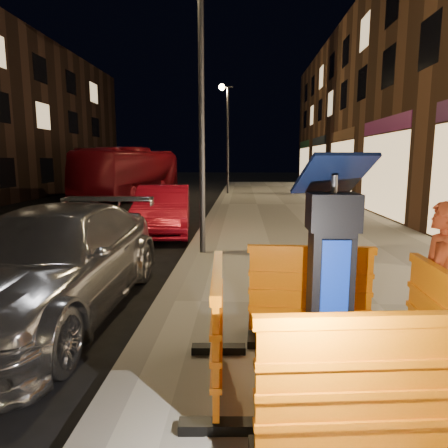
{
  "coord_description": "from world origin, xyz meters",
  "views": [
    {
      "loc": [
        1.09,
        -5.38,
        2.14
      ],
      "look_at": [
        0.8,
        1.0,
        1.1
      ],
      "focal_mm": 32.0,
      "sensor_mm": 36.0,
      "label": 1
    }
  ],
  "objects_px": {
    "parking_kiosk": "(330,283)",
    "car_red": "(164,233)",
    "bus_doubledecker": "(133,198)",
    "barrier_bldgside": "(441,333)",
    "barrier_back": "(309,294)",
    "car_silver": "(54,313)",
    "barrier_kerbside": "(217,329)",
    "barrier_front": "(360,396)",
    "man": "(437,283)"
  },
  "relations": [
    {
      "from": "barrier_kerbside",
      "to": "man",
      "type": "distance_m",
      "value": 2.19
    },
    {
      "from": "car_red",
      "to": "bus_doubledecker",
      "type": "height_order",
      "value": "bus_doubledecker"
    },
    {
      "from": "barrier_front",
      "to": "car_silver",
      "type": "bearing_deg",
      "value": 133.75
    },
    {
      "from": "barrier_kerbside",
      "to": "barrier_bldgside",
      "type": "relative_size",
      "value": 1.0
    },
    {
      "from": "barrier_front",
      "to": "barrier_kerbside",
      "type": "relative_size",
      "value": 1.0
    },
    {
      "from": "barrier_bldgside",
      "to": "car_red",
      "type": "distance_m",
      "value": 9.02
    },
    {
      "from": "parking_kiosk",
      "to": "barrier_bldgside",
      "type": "relative_size",
      "value": 1.4
    },
    {
      "from": "parking_kiosk",
      "to": "car_silver",
      "type": "distance_m",
      "value": 4.06
    },
    {
      "from": "barrier_bldgside",
      "to": "barrier_back",
      "type": "bearing_deg",
      "value": 46.5
    },
    {
      "from": "parking_kiosk",
      "to": "car_red",
      "type": "bearing_deg",
      "value": 109.99
    },
    {
      "from": "man",
      "to": "barrier_bldgside",
      "type": "bearing_deg",
      "value": 8.15
    },
    {
      "from": "barrier_back",
      "to": "bus_doubledecker",
      "type": "height_order",
      "value": "bus_doubledecker"
    },
    {
      "from": "bus_doubledecker",
      "to": "parking_kiosk",
      "type": "bearing_deg",
      "value": -62.75
    },
    {
      "from": "barrier_back",
      "to": "bus_doubledecker",
      "type": "bearing_deg",
      "value": 113.49
    },
    {
      "from": "barrier_kerbside",
      "to": "car_red",
      "type": "distance_m",
      "value": 8.36
    },
    {
      "from": "barrier_kerbside",
      "to": "bus_doubledecker",
      "type": "bearing_deg",
      "value": 14.92
    },
    {
      "from": "car_silver",
      "to": "bus_doubledecker",
      "type": "xyz_separation_m",
      "value": [
        -3.47,
        16.85,
        0.0
      ]
    },
    {
      "from": "parking_kiosk",
      "to": "bus_doubledecker",
      "type": "bearing_deg",
      "value": 109.52
    },
    {
      "from": "car_silver",
      "to": "barrier_front",
      "type": "bearing_deg",
      "value": -39.86
    },
    {
      "from": "parking_kiosk",
      "to": "barrier_bldgside",
      "type": "xyz_separation_m",
      "value": [
        0.95,
        0.0,
        -0.42
      ]
    },
    {
      "from": "barrier_front",
      "to": "car_silver",
      "type": "height_order",
      "value": "barrier_front"
    },
    {
      "from": "barrier_kerbside",
      "to": "car_silver",
      "type": "relative_size",
      "value": 0.27
    },
    {
      "from": "parking_kiosk",
      "to": "man",
      "type": "height_order",
      "value": "parking_kiosk"
    },
    {
      "from": "parking_kiosk",
      "to": "barrier_kerbside",
      "type": "bearing_deg",
      "value": 179.5
    },
    {
      "from": "man",
      "to": "barrier_kerbside",
      "type": "bearing_deg",
      "value": -46.8
    },
    {
      "from": "barrier_kerbside",
      "to": "parking_kiosk",
      "type": "bearing_deg",
      "value": -92.5
    },
    {
      "from": "man",
      "to": "car_red",
      "type": "bearing_deg",
      "value": -122.33
    },
    {
      "from": "barrier_back",
      "to": "car_silver",
      "type": "distance_m",
      "value": 3.59
    },
    {
      "from": "barrier_back",
      "to": "car_red",
      "type": "bearing_deg",
      "value": 115.45
    },
    {
      "from": "barrier_front",
      "to": "man",
      "type": "height_order",
      "value": "man"
    },
    {
      "from": "barrier_front",
      "to": "man",
      "type": "bearing_deg",
      "value": 46.83
    },
    {
      "from": "barrier_bldgside",
      "to": "bus_doubledecker",
      "type": "relative_size",
      "value": 0.14
    },
    {
      "from": "barrier_kerbside",
      "to": "bus_doubledecker",
      "type": "height_order",
      "value": "bus_doubledecker"
    },
    {
      "from": "car_silver",
      "to": "barrier_kerbside",
      "type": "bearing_deg",
      "value": -38.03
    },
    {
      "from": "car_silver",
      "to": "car_red",
      "type": "xyz_separation_m",
      "value": [
        0.36,
        6.11,
        0.0
      ]
    },
    {
      "from": "car_red",
      "to": "parking_kiosk",
      "type": "bearing_deg",
      "value": -76.62
    },
    {
      "from": "barrier_back",
      "to": "man",
      "type": "height_order",
      "value": "man"
    },
    {
      "from": "barrier_back",
      "to": "barrier_bldgside",
      "type": "bearing_deg",
      "value": -42.5
    },
    {
      "from": "barrier_bldgside",
      "to": "car_silver",
      "type": "height_order",
      "value": "barrier_bldgside"
    },
    {
      "from": "car_red",
      "to": "man",
      "type": "height_order",
      "value": "man"
    },
    {
      "from": "parking_kiosk",
      "to": "barrier_bldgside",
      "type": "bearing_deg",
      "value": -0.5
    },
    {
      "from": "barrier_bldgside",
      "to": "bus_doubledecker",
      "type": "bearing_deg",
      "value": 24.03
    },
    {
      "from": "barrier_back",
      "to": "parking_kiosk",
      "type": "bearing_deg",
      "value": -87.5
    },
    {
      "from": "barrier_back",
      "to": "barrier_kerbside",
      "type": "distance_m",
      "value": 1.34
    },
    {
      "from": "parking_kiosk",
      "to": "car_red",
      "type": "relative_size",
      "value": 0.46
    },
    {
      "from": "car_red",
      "to": "man",
      "type": "relative_size",
      "value": 2.62
    },
    {
      "from": "parking_kiosk",
      "to": "barrier_kerbside",
      "type": "xyz_separation_m",
      "value": [
        -0.95,
        0.0,
        -0.42
      ]
    },
    {
      "from": "car_silver",
      "to": "barrier_bldgside",
      "type": "bearing_deg",
      "value": -23.48
    },
    {
      "from": "bus_doubledecker",
      "to": "car_red",
      "type": "bearing_deg",
      "value": -63.11
    },
    {
      "from": "barrier_front",
      "to": "barrier_back",
      "type": "relative_size",
      "value": 1.0
    }
  ]
}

